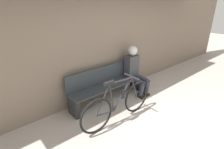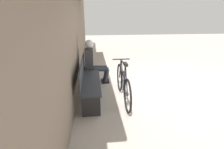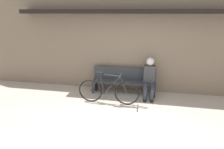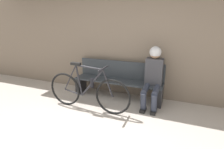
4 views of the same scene
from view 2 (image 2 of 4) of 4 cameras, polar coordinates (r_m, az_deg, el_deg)
ground_plane at (r=4.87m, az=18.34°, el=-4.30°), size 24.00×24.00×0.00m
storefront_wall at (r=4.06m, az=-13.04°, el=15.94°), size 12.00×0.56×3.20m
park_bench_near at (r=4.18m, az=-7.75°, el=-1.50°), size 1.99×0.42×0.82m
bicycle at (r=3.91m, az=3.64°, el=-3.04°), size 1.74×0.40×0.93m
person_seated at (r=4.84m, az=-6.29°, el=5.04°), size 0.34×0.66×1.21m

